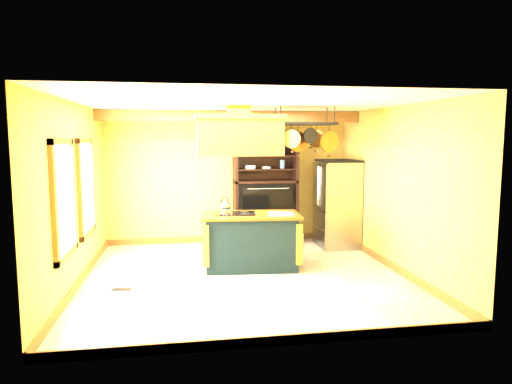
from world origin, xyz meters
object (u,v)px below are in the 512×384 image
object	(u,v)px
refrigerator	(337,205)
kitchen_island	(251,240)
hutch	(265,201)
range_hood	(239,134)
pot_rack	(305,131)

from	to	relation	value
refrigerator	kitchen_island	bearing A→B (deg)	-147.05
refrigerator	hutch	distance (m)	1.48
kitchen_island	range_hood	world-z (taller)	range_hood
range_hood	pot_rack	xyz separation A→B (m)	(1.11, 0.00, 0.04)
kitchen_island	pot_rack	xyz separation A→B (m)	(0.92, -0.00, 1.82)
range_hood	kitchen_island	bearing A→B (deg)	0.30
kitchen_island	pot_rack	world-z (taller)	pot_rack
range_hood	refrigerator	distance (m)	2.85
hutch	pot_rack	bearing A→B (deg)	-78.77
refrigerator	pot_rack	bearing A→B (deg)	-129.11
refrigerator	hutch	bearing A→B (deg)	158.77
range_hood	pot_rack	bearing A→B (deg)	0.00
kitchen_island	refrigerator	size ratio (longest dim) A/B	0.99
kitchen_island	range_hood	size ratio (longest dim) A/B	1.17
pot_rack	hutch	distance (m)	2.30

